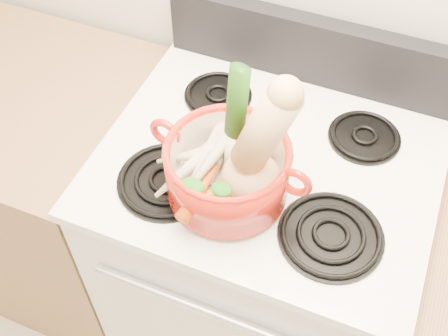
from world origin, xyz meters
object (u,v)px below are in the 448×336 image
at_px(squash, 264,148).
at_px(leek, 235,126).
at_px(dutch_oven, 228,170).
at_px(stove_body, 260,261).

height_order(squash, leek, squash).
bearing_deg(leek, squash, -8.22).
xyz_separation_m(squash, leek, (-0.07, 0.04, -0.00)).
height_order(dutch_oven, squash, squash).
relative_size(dutch_oven, leek, 0.88).
bearing_deg(leek, dutch_oven, -80.12).
distance_m(squash, leek, 0.08).
bearing_deg(squash, leek, 148.96).
height_order(stove_body, leek, leek).
relative_size(stove_body, squash, 2.99).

